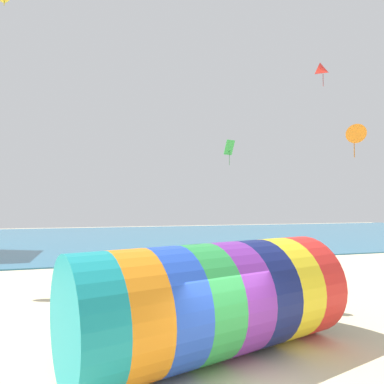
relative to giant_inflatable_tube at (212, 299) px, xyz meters
The scene contains 6 objects.
sea 35.34m from the giant_inflatable_tube, 89.96° to the left, with size 120.00×40.00×0.10m, color teal.
giant_inflatable_tube is the anchor object (origin of this frame).
kite_handler 5.82m from the giant_inflatable_tube, 25.43° to the left, with size 0.41×0.41×1.70m.
kite_orange_delta 7.96m from the giant_inflatable_tube, ahead, with size 1.06×1.15×1.42m.
kite_green_diamond 17.19m from the giant_inflatable_tube, 66.24° to the left, with size 0.87×0.66×1.87m.
kite_red_delta 15.68m from the giant_inflatable_tube, 38.24° to the left, with size 1.11×1.02×1.36m.
Camera 1 is at (-3.20, -7.23, 4.26)m, focal length 32.00 mm.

